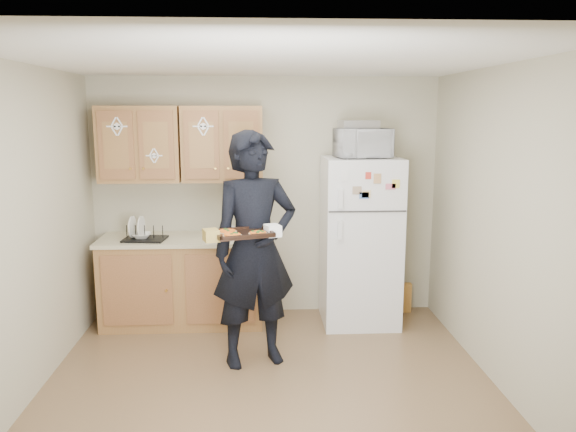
{
  "coord_description": "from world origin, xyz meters",
  "views": [
    {
      "loc": [
        -0.07,
        -4.07,
        2.14
      ],
      "look_at": [
        0.17,
        0.45,
        1.3
      ],
      "focal_mm": 35.0,
      "sensor_mm": 36.0,
      "label": 1
    }
  ],
  "objects_px": {
    "refrigerator": "(360,241)",
    "dish_rack": "(145,232)",
    "baking_tray": "(243,234)",
    "microwave": "(363,143)",
    "person": "(255,250)"
  },
  "relations": [
    {
      "from": "baking_tray",
      "to": "microwave",
      "type": "height_order",
      "value": "microwave"
    },
    {
      "from": "refrigerator",
      "to": "person",
      "type": "relative_size",
      "value": 0.85
    },
    {
      "from": "refrigerator",
      "to": "microwave",
      "type": "xyz_separation_m",
      "value": [
        -0.01,
        -0.05,
        0.99
      ]
    },
    {
      "from": "microwave",
      "to": "dish_rack",
      "type": "bearing_deg",
      "value": 169.53
    },
    {
      "from": "refrigerator",
      "to": "dish_rack",
      "type": "height_order",
      "value": "refrigerator"
    },
    {
      "from": "person",
      "to": "baking_tray",
      "type": "relative_size",
      "value": 4.53
    },
    {
      "from": "dish_rack",
      "to": "refrigerator",
      "type": "bearing_deg",
      "value": 1.22
    },
    {
      "from": "dish_rack",
      "to": "microwave",
      "type": "bearing_deg",
      "value": -0.11
    },
    {
      "from": "person",
      "to": "dish_rack",
      "type": "relative_size",
      "value": 5.01
    },
    {
      "from": "person",
      "to": "dish_rack",
      "type": "height_order",
      "value": "person"
    },
    {
      "from": "baking_tray",
      "to": "dish_rack",
      "type": "relative_size",
      "value": 1.11
    },
    {
      "from": "baking_tray",
      "to": "microwave",
      "type": "bearing_deg",
      "value": 27.01
    },
    {
      "from": "person",
      "to": "microwave",
      "type": "bearing_deg",
      "value": 21.21
    },
    {
      "from": "person",
      "to": "dish_rack",
      "type": "bearing_deg",
      "value": 123.76
    },
    {
      "from": "microwave",
      "to": "baking_tray",
      "type": "bearing_deg",
      "value": -145.45
    }
  ]
}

